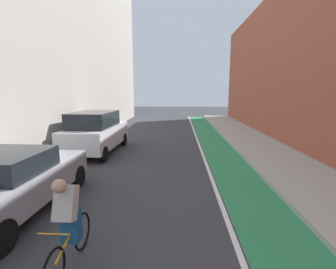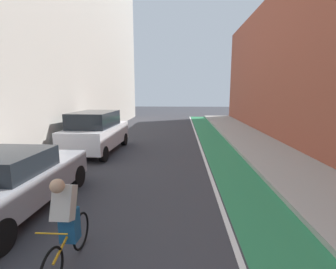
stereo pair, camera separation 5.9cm
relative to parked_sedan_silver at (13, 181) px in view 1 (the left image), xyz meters
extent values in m
plane|color=#38383D|center=(2.88, 3.48, -0.79)|extent=(78.59, 78.59, 0.00)
cube|color=#2D8451|center=(6.01, 5.48, -0.78)|extent=(1.60, 35.72, 0.00)
cube|color=white|center=(5.11, 5.48, -0.78)|extent=(0.12, 35.72, 0.00)
cube|color=#A8A59E|center=(8.23, 5.48, -0.72)|extent=(2.84, 35.72, 0.14)
cube|color=#9E4C38|center=(10.85, 7.48, 3.72)|extent=(2.40, 31.72, 9.02)
cube|color=#9EA0A8|center=(0.00, 0.05, -0.11)|extent=(1.92, 4.36, 0.70)
cube|color=black|center=(0.00, -0.17, 0.47)|extent=(1.65, 1.85, 0.55)
cylinder|color=black|center=(-0.80, 1.68, -0.46)|extent=(0.23, 0.66, 0.66)
cylinder|color=black|center=(0.87, 1.64, -0.46)|extent=(0.23, 0.66, 0.66)
cylinder|color=black|center=(0.80, -1.58, -0.46)|extent=(0.23, 0.66, 0.66)
cube|color=silver|center=(0.00, 6.02, 0.02)|extent=(2.11, 4.41, 0.95)
cube|color=black|center=(-0.01, 5.80, 0.82)|extent=(1.81, 2.67, 0.75)
cylinder|color=black|center=(-0.83, 7.67, -0.46)|extent=(0.24, 0.67, 0.66)
cylinder|color=black|center=(0.96, 7.60, -0.46)|extent=(0.24, 0.67, 0.66)
cylinder|color=black|center=(-0.95, 4.43, -0.46)|extent=(0.24, 0.67, 0.66)
cylinder|color=black|center=(0.84, 4.36, -0.46)|extent=(0.24, 0.67, 0.66)
torus|color=black|center=(2.20, -1.33, -0.44)|extent=(0.04, 0.68, 0.68)
cylinder|color=gold|center=(2.20, -1.86, -0.22)|extent=(0.04, 0.96, 0.33)
cylinder|color=gold|center=(2.20, -1.67, -0.14)|extent=(0.04, 0.12, 0.55)
cylinder|color=gold|center=(2.20, -2.30, 0.11)|extent=(0.48, 0.03, 0.02)
cube|color=#1E598C|center=(2.20, -1.75, -0.07)|extent=(0.28, 0.24, 0.56)
cube|color=beige|center=(2.20, -1.88, 0.39)|extent=(0.32, 0.40, 0.60)
sphere|color=tan|center=(2.20, -2.04, 0.73)|extent=(0.22, 0.22, 0.22)
cube|color=#4C7247|center=(2.20, -1.76, 0.41)|extent=(0.26, 0.28, 0.39)
camera|label=1|loc=(3.99, -5.45, 2.13)|focal=26.20mm
camera|label=2|loc=(4.05, -5.44, 2.13)|focal=26.20mm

